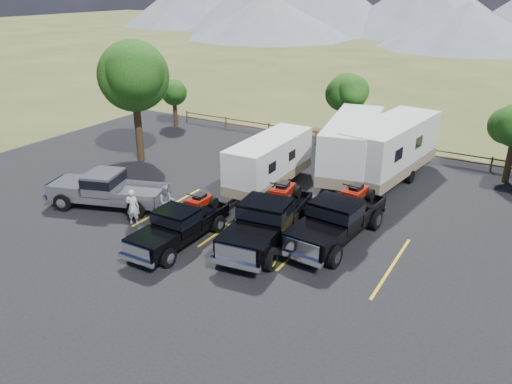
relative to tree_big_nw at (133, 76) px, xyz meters
The scene contains 16 objects.
ground 16.44m from the tree_big_nw, 35.73° to the right, with size 320.00×320.00×0.00m, color #424E21.
asphalt_lot 14.99m from the tree_big_nw, 25.65° to the right, with size 44.00×34.00×0.04m, color black.
stall_lines 14.61m from the tree_big_nw, 21.83° to the right, with size 12.12×5.50×0.01m.
tree_big_nw is the anchor object (origin of this frame).
tree_north 14.61m from the tree_big_nw, 43.53° to the left, with size 3.46×3.24×5.25m.
tree_nw_small 9.15m from the tree_big_nw, 113.52° to the left, with size 2.59×2.43×3.85m.
rail_fence 18.06m from the tree_big_nw, 33.08° to the left, with size 36.12×0.12×1.00m.
rig_left 13.23m from the tree_big_nw, 39.10° to the right, with size 2.04×5.74×1.91m.
rig_center 14.79m from the tree_big_nw, 23.47° to the right, with size 3.09×7.11×2.30m.
rig_right 16.71m from the tree_big_nw, 14.07° to the right, with size 2.80×6.85×2.24m.
trailer_left 10.64m from the tree_big_nw, ahead, with size 2.27×8.41×2.93m.
trailer_center 14.34m from the tree_big_nw, 17.94° to the left, with size 4.16×10.21×3.53m.
trailer_right 16.51m from the tree_big_nw, 17.08° to the left, with size 3.74×10.43×3.60m.
pickup_silver 8.92m from the tree_big_nw, 59.75° to the right, with size 6.69×3.92×1.91m.
person_a 10.91m from the tree_big_nw, 49.33° to the right, with size 0.66×0.43×1.81m, color silver.
person_b 10.66m from the tree_big_nw, 39.40° to the right, with size 0.82×0.64×1.69m, color gray.
Camera 1 is at (10.26, -14.40, 10.98)m, focal length 35.00 mm.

